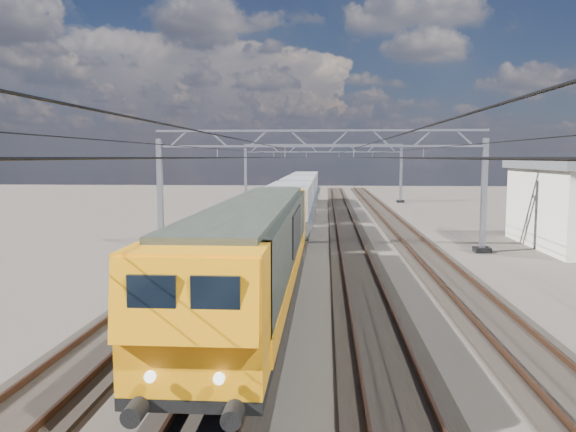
# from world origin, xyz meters

# --- Properties ---
(ground) EXTENTS (160.00, 160.00, 0.00)m
(ground) POSITION_xyz_m (0.00, 0.00, 0.00)
(ground) COLOR black
(ground) RESTS_ON ground
(track_outer_west) EXTENTS (2.60, 140.00, 0.30)m
(track_outer_west) POSITION_xyz_m (-6.00, 0.00, 0.07)
(track_outer_west) COLOR black
(track_outer_west) RESTS_ON ground
(track_loco) EXTENTS (2.60, 140.00, 0.30)m
(track_loco) POSITION_xyz_m (-2.00, 0.00, 0.07)
(track_loco) COLOR black
(track_loco) RESTS_ON ground
(track_inner_east) EXTENTS (2.60, 140.00, 0.30)m
(track_inner_east) POSITION_xyz_m (2.00, 0.00, 0.07)
(track_inner_east) COLOR black
(track_inner_east) RESTS_ON ground
(track_outer_east) EXTENTS (2.60, 140.00, 0.30)m
(track_outer_east) POSITION_xyz_m (6.00, 0.00, 0.07)
(track_outer_east) COLOR black
(track_outer_east) RESTS_ON ground
(catenary_gantry_mid) EXTENTS (19.90, 0.90, 7.11)m
(catenary_gantry_mid) POSITION_xyz_m (0.00, 4.00, 3.91)
(catenary_gantry_mid) COLOR #9296A0
(catenary_gantry_mid) RESTS_ON ground
(catenary_gantry_far) EXTENTS (19.90, 0.90, 7.11)m
(catenary_gantry_far) POSITION_xyz_m (0.00, 40.00, 3.91)
(catenary_gantry_far) COLOR #9296A0
(catenary_gantry_far) RESTS_ON ground
(overhead_wires) EXTENTS (12.03, 140.00, 0.53)m
(overhead_wires) POSITION_xyz_m (0.00, 8.00, 5.75)
(overhead_wires) COLOR black
(overhead_wires) RESTS_ON ground
(locomotive) EXTENTS (2.76, 21.10, 3.62)m
(locomotive) POSITION_xyz_m (-2.00, -9.59, 2.33)
(locomotive) COLOR black
(locomotive) RESTS_ON ground
(hopper_wagon_lead) EXTENTS (3.38, 13.00, 3.25)m
(hopper_wagon_lead) POSITION_xyz_m (-2.00, 8.11, 2.23)
(hopper_wagon_lead) COLOR black
(hopper_wagon_lead) RESTS_ON ground
(hopper_wagon_mid) EXTENTS (3.38, 13.00, 3.25)m
(hopper_wagon_mid) POSITION_xyz_m (-2.00, 22.31, 2.23)
(hopper_wagon_mid) COLOR black
(hopper_wagon_mid) RESTS_ON ground
(hopper_wagon_third) EXTENTS (3.38, 13.00, 3.25)m
(hopper_wagon_third) POSITION_xyz_m (-2.00, 36.51, 2.23)
(hopper_wagon_third) COLOR black
(hopper_wagon_third) RESTS_ON ground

